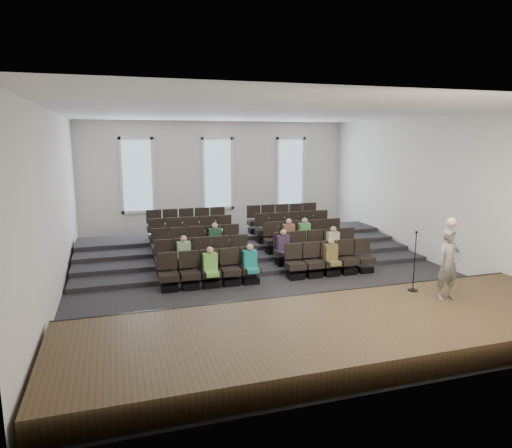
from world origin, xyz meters
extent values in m
plane|color=#232326|center=(0.00, 0.00, 0.00)|extent=(14.00, 14.00, 0.00)
cube|color=white|center=(0.00, 0.00, 5.01)|extent=(12.00, 14.00, 0.02)
cube|color=silver|center=(0.00, 7.02, 2.50)|extent=(12.00, 0.04, 5.00)
cube|color=silver|center=(0.00, -7.02, 2.50)|extent=(12.00, 0.04, 5.00)
cube|color=silver|center=(-6.02, 0.00, 2.50)|extent=(0.04, 14.00, 5.00)
cube|color=silver|center=(6.02, 0.00, 2.50)|extent=(0.04, 14.00, 5.00)
cube|color=#45321D|center=(0.00, -5.10, 0.25)|extent=(11.80, 3.60, 0.50)
cube|color=black|center=(0.00, -3.33, 0.25)|extent=(11.80, 0.06, 0.52)
cube|color=#232326|center=(0.00, 2.33, 0.07)|extent=(11.80, 4.80, 0.15)
cube|color=#232326|center=(0.00, 2.85, 0.15)|extent=(11.80, 3.75, 0.30)
cube|color=#232326|center=(0.00, 3.38, 0.22)|extent=(11.80, 2.70, 0.45)
cube|color=#232326|center=(0.00, 3.90, 0.30)|extent=(11.80, 1.65, 0.60)
cube|color=black|center=(-3.13, -0.60, 0.10)|extent=(0.47, 0.43, 0.20)
cube|color=black|center=(-3.13, -0.60, 0.41)|extent=(0.55, 0.50, 0.19)
cube|color=black|center=(-3.13, -0.39, 0.82)|extent=(0.55, 0.08, 0.50)
cube|color=black|center=(-2.53, -0.60, 0.10)|extent=(0.47, 0.43, 0.20)
cube|color=black|center=(-2.53, -0.60, 0.41)|extent=(0.55, 0.50, 0.19)
cube|color=black|center=(-2.53, -0.39, 0.82)|extent=(0.55, 0.08, 0.50)
cube|color=black|center=(-1.93, -0.60, 0.10)|extent=(0.47, 0.43, 0.20)
cube|color=black|center=(-1.93, -0.60, 0.41)|extent=(0.55, 0.50, 0.19)
cube|color=black|center=(-1.93, -0.39, 0.82)|extent=(0.55, 0.08, 0.50)
cube|color=black|center=(-1.33, -0.60, 0.10)|extent=(0.47, 0.43, 0.20)
cube|color=black|center=(-1.33, -0.60, 0.41)|extent=(0.55, 0.50, 0.19)
cube|color=black|center=(-1.33, -0.39, 0.82)|extent=(0.55, 0.08, 0.50)
cube|color=black|center=(-0.73, -0.60, 0.10)|extent=(0.47, 0.43, 0.20)
cube|color=black|center=(-0.73, -0.60, 0.41)|extent=(0.55, 0.50, 0.19)
cube|color=black|center=(-0.73, -0.39, 0.82)|extent=(0.55, 0.08, 0.50)
cube|color=black|center=(0.73, -0.60, 0.10)|extent=(0.47, 0.43, 0.20)
cube|color=black|center=(0.73, -0.60, 0.41)|extent=(0.55, 0.50, 0.19)
cube|color=black|center=(0.73, -0.39, 0.82)|extent=(0.55, 0.08, 0.50)
cube|color=black|center=(1.33, -0.60, 0.10)|extent=(0.47, 0.43, 0.20)
cube|color=black|center=(1.33, -0.60, 0.41)|extent=(0.55, 0.50, 0.19)
cube|color=black|center=(1.33, -0.39, 0.82)|extent=(0.55, 0.08, 0.50)
cube|color=black|center=(1.93, -0.60, 0.10)|extent=(0.47, 0.43, 0.20)
cube|color=black|center=(1.93, -0.60, 0.41)|extent=(0.55, 0.50, 0.19)
cube|color=black|center=(1.93, -0.39, 0.82)|extent=(0.55, 0.08, 0.50)
cube|color=black|center=(2.53, -0.60, 0.10)|extent=(0.47, 0.43, 0.20)
cube|color=black|center=(2.53, -0.60, 0.41)|extent=(0.55, 0.50, 0.19)
cube|color=black|center=(2.53, -0.39, 0.82)|extent=(0.55, 0.08, 0.50)
cube|color=black|center=(3.13, -0.60, 0.10)|extent=(0.47, 0.43, 0.20)
cube|color=black|center=(3.13, -0.60, 0.41)|extent=(0.55, 0.50, 0.19)
cube|color=black|center=(3.13, -0.39, 0.82)|extent=(0.55, 0.08, 0.50)
cube|color=black|center=(-3.13, 0.45, 0.25)|extent=(0.47, 0.43, 0.20)
cube|color=black|center=(-3.13, 0.45, 0.56)|extent=(0.55, 0.50, 0.19)
cube|color=black|center=(-3.13, 0.66, 0.97)|extent=(0.55, 0.08, 0.50)
cube|color=black|center=(-2.53, 0.45, 0.25)|extent=(0.47, 0.43, 0.20)
cube|color=black|center=(-2.53, 0.45, 0.56)|extent=(0.55, 0.50, 0.19)
cube|color=black|center=(-2.53, 0.66, 0.97)|extent=(0.55, 0.08, 0.50)
cube|color=black|center=(-1.93, 0.45, 0.25)|extent=(0.47, 0.43, 0.20)
cube|color=black|center=(-1.93, 0.45, 0.56)|extent=(0.55, 0.50, 0.19)
cube|color=black|center=(-1.93, 0.66, 0.97)|extent=(0.55, 0.08, 0.50)
cube|color=black|center=(-1.33, 0.45, 0.25)|extent=(0.47, 0.43, 0.20)
cube|color=black|center=(-1.33, 0.45, 0.56)|extent=(0.55, 0.50, 0.19)
cube|color=black|center=(-1.33, 0.66, 0.97)|extent=(0.55, 0.08, 0.50)
cube|color=black|center=(-0.73, 0.45, 0.25)|extent=(0.47, 0.43, 0.20)
cube|color=black|center=(-0.73, 0.45, 0.56)|extent=(0.55, 0.50, 0.19)
cube|color=black|center=(-0.73, 0.66, 0.97)|extent=(0.55, 0.08, 0.50)
cube|color=black|center=(0.73, 0.45, 0.25)|extent=(0.47, 0.43, 0.20)
cube|color=black|center=(0.73, 0.45, 0.56)|extent=(0.55, 0.50, 0.19)
cube|color=black|center=(0.73, 0.66, 0.97)|extent=(0.55, 0.08, 0.50)
cube|color=black|center=(1.33, 0.45, 0.25)|extent=(0.47, 0.43, 0.20)
cube|color=black|center=(1.33, 0.45, 0.56)|extent=(0.55, 0.50, 0.19)
cube|color=black|center=(1.33, 0.66, 0.97)|extent=(0.55, 0.08, 0.50)
cube|color=black|center=(1.93, 0.45, 0.25)|extent=(0.47, 0.43, 0.20)
cube|color=black|center=(1.93, 0.45, 0.56)|extent=(0.55, 0.50, 0.19)
cube|color=black|center=(1.93, 0.66, 0.97)|extent=(0.55, 0.08, 0.50)
cube|color=black|center=(2.53, 0.45, 0.25)|extent=(0.47, 0.43, 0.20)
cube|color=black|center=(2.53, 0.45, 0.56)|extent=(0.55, 0.50, 0.19)
cube|color=black|center=(2.53, 0.66, 0.97)|extent=(0.55, 0.08, 0.50)
cube|color=black|center=(3.13, 0.45, 0.25)|extent=(0.47, 0.43, 0.20)
cube|color=black|center=(3.13, 0.45, 0.56)|extent=(0.55, 0.50, 0.19)
cube|color=black|center=(3.13, 0.66, 0.97)|extent=(0.55, 0.08, 0.50)
cube|color=black|center=(-3.13, 1.50, 0.40)|extent=(0.47, 0.42, 0.20)
cube|color=black|center=(-3.13, 1.50, 0.71)|extent=(0.55, 0.50, 0.19)
cube|color=black|center=(-3.13, 1.71, 1.12)|extent=(0.55, 0.08, 0.50)
cube|color=black|center=(-2.53, 1.50, 0.40)|extent=(0.47, 0.42, 0.20)
cube|color=black|center=(-2.53, 1.50, 0.71)|extent=(0.55, 0.50, 0.19)
cube|color=black|center=(-2.53, 1.71, 1.12)|extent=(0.55, 0.08, 0.50)
cube|color=black|center=(-1.93, 1.50, 0.40)|extent=(0.47, 0.42, 0.20)
cube|color=black|center=(-1.93, 1.50, 0.71)|extent=(0.55, 0.50, 0.19)
cube|color=black|center=(-1.93, 1.71, 1.12)|extent=(0.55, 0.08, 0.50)
cube|color=black|center=(-1.33, 1.50, 0.40)|extent=(0.47, 0.42, 0.20)
cube|color=black|center=(-1.33, 1.50, 0.71)|extent=(0.55, 0.50, 0.19)
cube|color=black|center=(-1.33, 1.71, 1.12)|extent=(0.55, 0.08, 0.50)
cube|color=black|center=(-0.73, 1.50, 0.40)|extent=(0.47, 0.42, 0.20)
cube|color=black|center=(-0.73, 1.50, 0.71)|extent=(0.55, 0.50, 0.19)
cube|color=black|center=(-0.73, 1.71, 1.12)|extent=(0.55, 0.08, 0.50)
cube|color=black|center=(0.73, 1.50, 0.40)|extent=(0.47, 0.42, 0.20)
cube|color=black|center=(0.73, 1.50, 0.71)|extent=(0.55, 0.50, 0.19)
cube|color=black|center=(0.73, 1.71, 1.12)|extent=(0.55, 0.08, 0.50)
cube|color=black|center=(1.33, 1.50, 0.40)|extent=(0.47, 0.42, 0.20)
cube|color=black|center=(1.33, 1.50, 0.71)|extent=(0.55, 0.50, 0.19)
cube|color=black|center=(1.33, 1.71, 1.12)|extent=(0.55, 0.08, 0.50)
cube|color=black|center=(1.93, 1.50, 0.40)|extent=(0.47, 0.42, 0.20)
cube|color=black|center=(1.93, 1.50, 0.71)|extent=(0.55, 0.50, 0.19)
cube|color=black|center=(1.93, 1.71, 1.12)|extent=(0.55, 0.08, 0.50)
cube|color=black|center=(2.53, 1.50, 0.40)|extent=(0.47, 0.42, 0.20)
cube|color=black|center=(2.53, 1.50, 0.71)|extent=(0.55, 0.50, 0.19)
cube|color=black|center=(2.53, 1.71, 1.12)|extent=(0.55, 0.08, 0.50)
cube|color=black|center=(3.13, 1.50, 0.40)|extent=(0.47, 0.42, 0.20)
cube|color=black|center=(3.13, 1.50, 0.71)|extent=(0.55, 0.50, 0.19)
cube|color=black|center=(3.13, 1.71, 1.12)|extent=(0.55, 0.08, 0.50)
cube|color=black|center=(-3.13, 2.55, 0.55)|extent=(0.47, 0.42, 0.20)
cube|color=black|center=(-3.13, 2.55, 0.86)|extent=(0.55, 0.50, 0.19)
cube|color=black|center=(-3.13, 2.76, 1.27)|extent=(0.55, 0.08, 0.50)
cube|color=black|center=(-2.53, 2.55, 0.55)|extent=(0.47, 0.42, 0.20)
cube|color=black|center=(-2.53, 2.55, 0.86)|extent=(0.55, 0.50, 0.19)
cube|color=black|center=(-2.53, 2.76, 1.27)|extent=(0.55, 0.08, 0.50)
cube|color=black|center=(-1.93, 2.55, 0.55)|extent=(0.47, 0.42, 0.20)
cube|color=black|center=(-1.93, 2.55, 0.86)|extent=(0.55, 0.50, 0.19)
cube|color=black|center=(-1.93, 2.76, 1.27)|extent=(0.55, 0.08, 0.50)
cube|color=black|center=(-1.33, 2.55, 0.55)|extent=(0.47, 0.42, 0.20)
cube|color=black|center=(-1.33, 2.55, 0.86)|extent=(0.55, 0.50, 0.19)
cube|color=black|center=(-1.33, 2.76, 1.27)|extent=(0.55, 0.08, 0.50)
cube|color=black|center=(-0.73, 2.55, 0.55)|extent=(0.47, 0.42, 0.20)
cube|color=black|center=(-0.73, 2.55, 0.86)|extent=(0.55, 0.50, 0.19)
cube|color=black|center=(-0.73, 2.76, 1.27)|extent=(0.55, 0.08, 0.50)
cube|color=black|center=(0.73, 2.55, 0.55)|extent=(0.47, 0.42, 0.20)
cube|color=black|center=(0.73, 2.55, 0.86)|extent=(0.55, 0.50, 0.19)
cube|color=black|center=(0.73, 2.76, 1.27)|extent=(0.55, 0.08, 0.50)
cube|color=black|center=(1.33, 2.55, 0.55)|extent=(0.47, 0.42, 0.20)
cube|color=black|center=(1.33, 2.55, 0.86)|extent=(0.55, 0.50, 0.19)
cube|color=black|center=(1.33, 2.76, 1.27)|extent=(0.55, 0.08, 0.50)
cube|color=black|center=(1.93, 2.55, 0.55)|extent=(0.47, 0.42, 0.20)
cube|color=black|center=(1.93, 2.55, 0.86)|extent=(0.55, 0.50, 0.19)
cube|color=black|center=(1.93, 2.76, 1.27)|extent=(0.55, 0.08, 0.50)
cube|color=black|center=(2.53, 2.55, 0.55)|extent=(0.47, 0.42, 0.20)
cube|color=black|center=(2.53, 2.55, 0.86)|extent=(0.55, 0.50, 0.19)
cube|color=black|center=(2.53, 2.76, 1.27)|extent=(0.55, 0.08, 0.50)
cube|color=black|center=(3.13, 2.55, 0.55)|extent=(0.47, 0.42, 0.20)
cube|color=black|center=(3.13, 2.55, 0.86)|extent=(0.55, 0.50, 0.19)
cube|color=black|center=(3.13, 2.76, 1.27)|extent=(0.55, 0.08, 0.50)
cube|color=black|center=(-3.13, 3.60, 0.70)|extent=(0.47, 0.42, 0.20)
cube|color=black|center=(-3.13, 3.60, 1.01)|extent=(0.55, 0.50, 0.19)
cube|color=black|center=(-3.13, 3.81, 1.42)|extent=(0.55, 0.08, 0.50)
cube|color=black|center=(-2.53, 3.60, 0.70)|extent=(0.47, 0.42, 0.20)
cube|color=black|center=(-2.53, 3.60, 1.01)|extent=(0.55, 0.50, 0.19)
cube|color=black|center=(-2.53, 3.81, 1.42)|extent=(0.55, 0.08, 0.50)
cube|color=black|center=(-1.93, 3.60, 0.70)|extent=(0.47, 0.42, 0.20)
cube|color=black|center=(-1.93, 3.60, 1.01)|extent=(0.55, 0.50, 0.19)
cube|color=black|center=(-1.93, 3.81, 1.42)|extent=(0.55, 0.08, 0.50)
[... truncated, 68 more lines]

